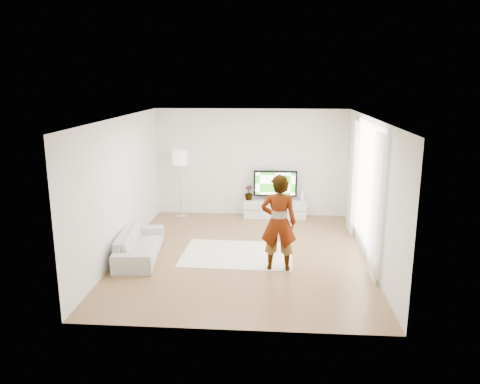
# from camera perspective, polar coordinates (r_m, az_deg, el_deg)

# --- Properties ---
(floor) EXTENTS (6.00, 6.00, 0.00)m
(floor) POSITION_cam_1_polar(r_m,az_deg,el_deg) (9.76, 0.41, -7.62)
(floor) COLOR #916341
(floor) RESTS_ON ground
(ceiling) EXTENTS (6.00, 6.00, 0.00)m
(ceiling) POSITION_cam_1_polar(r_m,az_deg,el_deg) (9.13, 0.44, 9.00)
(ceiling) COLOR white
(ceiling) RESTS_ON wall_back
(wall_left) EXTENTS (0.02, 6.00, 2.80)m
(wall_left) POSITION_cam_1_polar(r_m,az_deg,el_deg) (9.82, -14.29, 0.64)
(wall_left) COLOR white
(wall_left) RESTS_ON floor
(wall_right) EXTENTS (0.02, 6.00, 2.80)m
(wall_right) POSITION_cam_1_polar(r_m,az_deg,el_deg) (9.51, 15.62, 0.14)
(wall_right) COLOR white
(wall_right) RESTS_ON floor
(wall_back) EXTENTS (5.00, 0.02, 2.80)m
(wall_back) POSITION_cam_1_polar(r_m,az_deg,el_deg) (12.28, 1.36, 3.59)
(wall_back) COLOR white
(wall_back) RESTS_ON floor
(wall_front) EXTENTS (5.00, 0.02, 2.80)m
(wall_front) POSITION_cam_1_polar(r_m,az_deg,el_deg) (6.47, -1.35, -5.64)
(wall_front) COLOR white
(wall_front) RESTS_ON floor
(window) EXTENTS (0.01, 2.60, 2.50)m
(window) POSITION_cam_1_polar(r_m,az_deg,el_deg) (9.79, 15.19, 0.84)
(window) COLOR white
(window) RESTS_ON wall_right
(curtain_near) EXTENTS (0.04, 0.70, 2.60)m
(curtain_near) POSITION_cam_1_polar(r_m,az_deg,el_deg) (8.56, 16.22, -1.72)
(curtain_near) COLOR white
(curtain_near) RESTS_ON floor
(curtain_far) EXTENTS (0.04, 0.70, 2.60)m
(curtain_far) POSITION_cam_1_polar(r_m,az_deg,el_deg) (11.04, 13.52, 1.82)
(curtain_far) COLOR white
(curtain_far) RESTS_ON floor
(media_console) EXTENTS (1.62, 0.46, 0.45)m
(media_console) POSITION_cam_1_polar(r_m,az_deg,el_deg) (12.29, 4.27, -2.04)
(media_console) COLOR silver
(media_console) RESTS_ON floor
(television) EXTENTS (1.12, 0.22, 0.78)m
(television) POSITION_cam_1_polar(r_m,az_deg,el_deg) (12.16, 4.32, 0.96)
(television) COLOR black
(television) RESTS_ON media_console
(game_console) EXTENTS (0.06, 0.18, 0.24)m
(game_console) POSITION_cam_1_polar(r_m,az_deg,el_deg) (12.23, 7.61, -0.52)
(game_console) COLOR white
(game_console) RESTS_ON media_console
(potted_plant) EXTENTS (0.28, 0.28, 0.39)m
(potted_plant) POSITION_cam_1_polar(r_m,az_deg,el_deg) (12.20, 1.07, -0.07)
(potted_plant) COLOR #3F7238
(potted_plant) RESTS_ON media_console
(rug) EXTENTS (2.30, 1.68, 0.01)m
(rug) POSITION_cam_1_polar(r_m,az_deg,el_deg) (9.76, -0.34, -7.58)
(rug) COLOR #F3E7CF
(rug) RESTS_ON floor
(player) EXTENTS (0.69, 0.47, 1.84)m
(player) POSITION_cam_1_polar(r_m,az_deg,el_deg) (8.75, 4.73, -3.74)
(player) COLOR #334772
(player) RESTS_ON rug
(sofa) EXTENTS (0.96, 1.99, 0.56)m
(sofa) POSITION_cam_1_polar(r_m,az_deg,el_deg) (9.71, -12.18, -6.29)
(sofa) COLOR silver
(sofa) RESTS_ON floor
(floor_lamp) EXTENTS (0.39, 0.39, 1.77)m
(floor_lamp) POSITION_cam_1_polar(r_m,az_deg,el_deg) (12.14, -7.35, 3.83)
(floor_lamp) COLOR silver
(floor_lamp) RESTS_ON floor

